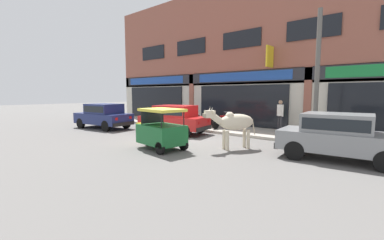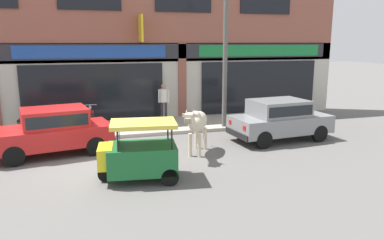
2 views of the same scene
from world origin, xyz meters
name	(u,v)px [view 2 (image 2 of 2)]	position (x,y,z in m)	size (l,w,h in m)	color
ground_plane	(104,158)	(0.00, 0.00, 0.00)	(90.00, 90.00, 0.00)	#605E5B
sidewalk	(98,130)	(0.00, 3.61, 0.07)	(19.00, 2.82, 0.13)	#A8A093
shop_building	(91,25)	(0.00, 5.28, 4.12)	(23.00, 1.40, 8.68)	#8E5142
cow	(197,122)	(2.87, -0.36, 1.01)	(1.31, 1.93, 1.61)	beige
car_1	(53,129)	(-1.43, 0.86, 0.81)	(3.80, 2.22, 1.46)	black
car_2	(280,118)	(6.17, 0.37, 0.81)	(3.72, 1.93, 1.46)	black
auto_rickshaw	(139,155)	(0.77, -2.13, 0.66)	(2.06, 1.37, 1.52)	black
motorcycle_0	(25,123)	(-2.60, 3.45, 0.52)	(0.57, 1.81, 0.88)	black
motorcycle_1	(61,121)	(-1.35, 3.41, 0.52)	(0.53, 1.81, 0.88)	black
motorcycle_2	(91,119)	(-0.24, 3.47, 0.52)	(0.52, 1.81, 0.88)	black
pedestrian	(164,98)	(2.79, 4.17, 1.11)	(0.43, 0.32, 1.60)	#2D2D33
utility_pole	(225,61)	(4.89, 2.50, 2.74)	(0.18, 0.18, 5.22)	#595651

